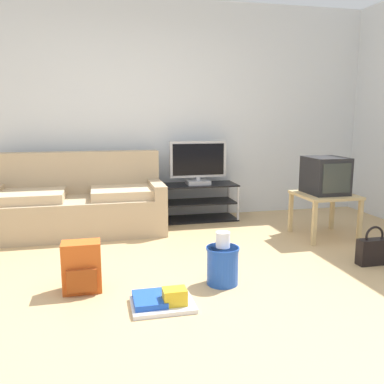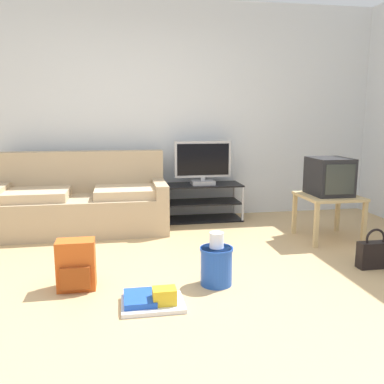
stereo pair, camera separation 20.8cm
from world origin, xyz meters
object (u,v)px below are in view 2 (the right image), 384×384
Objects in this scene: couch at (83,202)px; crt_tv at (329,176)px; floor_tray at (152,300)px; backpack at (76,265)px; tv_stand at (202,202)px; side_table at (329,201)px; handbag at (374,254)px; cleaning_bucket at (216,263)px; flat_tv at (203,163)px.

crt_tv is at bearing -17.12° from couch.
couch is 2.20m from floor_tray.
couch is 4.95× the size of backpack.
backpack is at bearing -125.13° from tv_stand.
side_table is 2.38m from floor_tray.
side_table is 0.92m from handbag.
tv_stand is 2.33× the size of cleaning_bucket.
handbag reaches higher than floor_tray.
cleaning_bucket is (-1.45, -1.00, -0.50)m from crt_tv.
side_table is 0.26m from crt_tv.
couch is 1.70m from backpack.
side_table is at bearing -90.00° from crt_tv.
handbag is (-0.03, -0.87, -0.28)m from side_table.
crt_tv reaches higher than cleaning_bucket.
side_table is at bearing 17.99° from backpack.
tv_stand reaches higher than backpack.
crt_tv reaches higher than handbag.
side_table is at bearing 88.30° from handbag.
flat_tv is 2.40m from backpack.
backpack is at bearing -160.31° from crt_tv.
backpack is at bearing -160.64° from side_table.
floor_tray is at bearing -109.45° from tv_stand.
backpack is (0.08, -1.69, -0.14)m from couch.
tv_stand is 2.47m from floor_tray.
crt_tv is at bearing 34.72° from cleaning_bucket.
crt_tv is (2.58, -0.80, 0.35)m from couch.
tv_stand is 2.23m from handbag.
flat_tv is (1.44, 0.21, 0.40)m from couch.
tv_stand is 0.49m from flat_tv.
tv_stand is 2.36m from backpack.
cleaning_bucket is at bearing -145.28° from crt_tv.
couch reaches higher than side_table.
floor_tray is (-0.52, -0.29, -0.13)m from cleaning_bucket.
couch reaches higher than handbag.
side_table is (2.58, -0.81, 0.09)m from couch.
couch reaches higher than crt_tv.
crt_tv is 2.44m from floor_tray.
crt_tv reaches higher than floor_tray.
tv_stand is at bearing 53.50° from backpack.
crt_tv is at bearing 18.32° from backpack.
crt_tv is (1.15, -1.01, -0.05)m from flat_tv.
backpack is (-1.36, -1.90, -0.54)m from flat_tv.
flat_tv is 1.86× the size of backpack.
side_table is 1.77m from cleaning_bucket.
cleaning_bucket is at bearing -145.72° from side_table.
backpack is at bearing -87.30° from couch.
couch is 3.07m from handbag.
side_table reaches higher than tv_stand.
handbag is 0.84× the size of cleaning_bucket.
handbag is (1.12, -1.92, -0.10)m from tv_stand.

